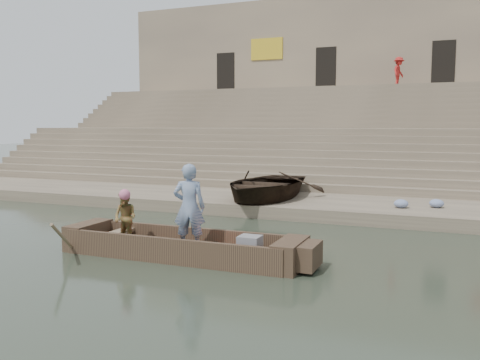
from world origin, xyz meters
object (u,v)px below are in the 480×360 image
Objects in this scene: standing_man at (189,207)px; pedestrian at (399,72)px; main_rowboat at (181,252)px; beached_rowboat at (265,185)px; television at (249,245)px; rowing_man at (125,218)px.

pedestrian reaches higher than standing_man.
beached_rowboat is at bearing 93.44° from main_rowboat.
standing_man reaches higher than television.
pedestrian is at bearing 83.20° from main_rowboat.
standing_man reaches higher than main_rowboat.
beached_rowboat reaches higher than main_rowboat.
rowing_man is at bearing -18.44° from standing_man.
television is at bearing 166.39° from standing_man.
rowing_man is at bearing -177.94° from television.
standing_man is 0.40× the size of beached_rowboat.
main_rowboat is at bearing -172.18° from pedestrian.
standing_man is at bearing -22.28° from main_rowboat.
rowing_man reaches higher than television.
standing_man is 1.71m from rowing_man.
main_rowboat is 3.00× the size of pedestrian.
main_rowboat is 6.80m from beached_rowboat.
beached_rowboat is at bearing 106.90° from television.
main_rowboat is at bearing 180.00° from television.
beached_rowboat is 15.88m from pedestrian.
standing_man is at bearing -81.50° from beached_rowboat.
rowing_man is (-1.67, 0.00, -0.35)m from standing_man.
main_rowboat is at bearing -40.61° from standing_man.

